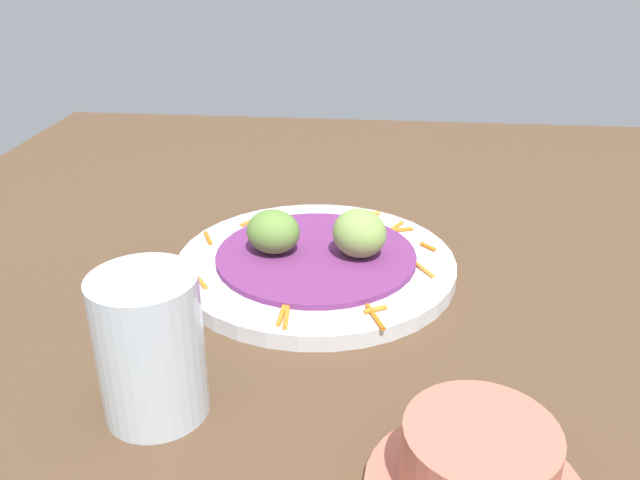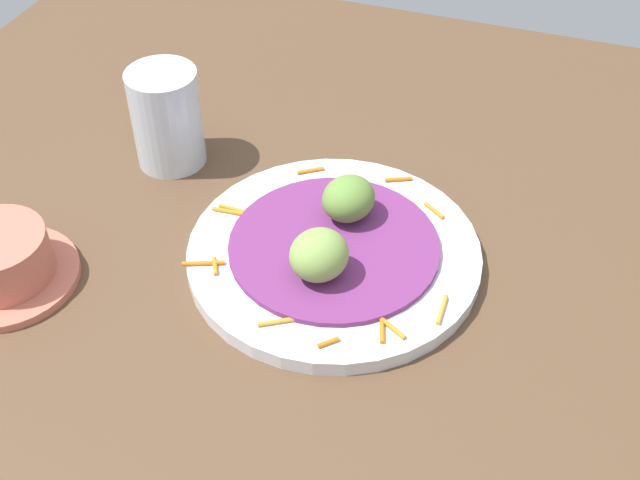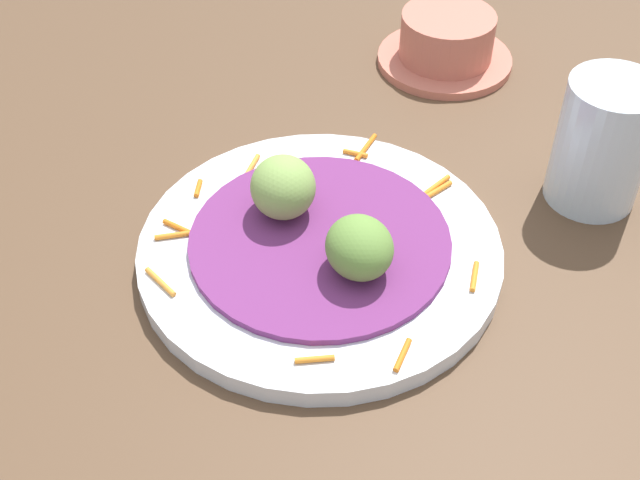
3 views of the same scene
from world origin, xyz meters
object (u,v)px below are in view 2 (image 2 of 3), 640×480
water_glass (167,118)px  main_plate (335,254)px  terracotta_bowl (1,262)px  guac_scoop_center (354,200)px  guac_scoop_left (315,254)px

water_glass → main_plate: bearing=67.2°
main_plate → terracotta_bowl: 29.36cm
terracotta_bowl → water_glass: water_glass is taller
main_plate → water_glass: size_ratio=2.57×
main_plate → water_glass: (-8.81, -20.92, 4.44)cm
guac_scoop_center → water_glass: (-4.74, -21.33, 1.10)cm
guac_scoop_left → water_glass: bearing=-122.1°
terracotta_bowl → main_plate: bearing=114.3°
main_plate → terracotta_bowl: terracotta_bowl is taller
terracotta_bowl → guac_scoop_center: bearing=120.7°
main_plate → water_glass: 23.13cm
main_plate → guac_scoop_center: size_ratio=5.12×
water_glass → terracotta_bowl: bearing=-15.6°
water_glass → guac_scoop_left: bearing=57.9°
guac_scoop_left → guac_scoop_center: size_ratio=1.00×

